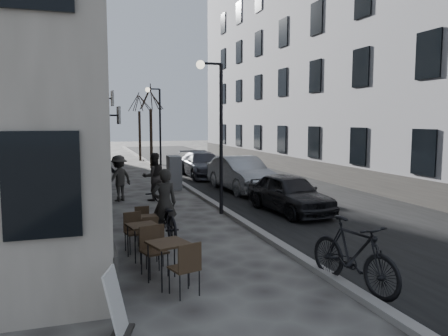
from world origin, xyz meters
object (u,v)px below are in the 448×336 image
car_mid (241,174)px  bicycle (164,217)px  bistro_set_a (168,259)px  pedestrian_near (154,177)px  bistro_set_c (146,227)px  streetlamp_near (216,120)px  car_far (203,165)px  car_near (290,193)px  moped (353,254)px  tree_far (139,101)px  utility_cabinet (174,172)px  tree_near (150,97)px  pedestrian_mid (119,178)px  bistro_set_b (143,238)px  sign_board (117,309)px  streetlamp_far (157,121)px  pedestrian_far (106,177)px

car_mid → bicycle: bearing=-128.4°
bistro_set_a → pedestrian_near: pedestrian_near is taller
car_mid → bistro_set_c: bearing=-129.9°
streetlamp_near → car_far: 10.12m
streetlamp_near → pedestrian_near: size_ratio=2.68×
car_near → moped: (-1.95, -6.58, -0.01)m
streetlamp_near → bistro_set_a: size_ratio=2.92×
tree_far → moped: 28.38m
utility_cabinet → car_mid: 3.15m
tree_near → pedestrian_mid: (-3.00, -11.48, -3.76)m
tree_near → bistro_set_a: tree_near is taller
bistro_set_b → bicycle: bicycle is taller
bistro_set_b → utility_cabinet: utility_cabinet is taller
car_mid → sign_board: bearing=-121.6°
sign_board → car_near: bearing=66.0°
bicycle → pedestrian_near: bearing=-99.9°
pedestrian_mid → bistro_set_b: bearing=53.0°
pedestrian_mid → moped: pedestrian_mid is taller
utility_cabinet → moped: 13.00m
bistro_set_a → car_mid: car_mid is taller
tree_near → tree_far: same height
streetlamp_far → car_near: size_ratio=1.29×
pedestrian_mid → pedestrian_far: 1.37m
bistro_set_c → tree_near: bearing=79.9°
bistro_set_b → car_mid: 10.00m
car_far → utility_cabinet: bearing=-123.0°
bistro_set_b → pedestrian_near: size_ratio=0.86×
tree_near → utility_cabinet: (-0.33, -9.12, -3.90)m
bistro_set_b → streetlamp_near: bearing=42.2°
pedestrian_mid → bistro_set_a: bearing=54.6°
moped → bistro_set_b: bearing=128.4°
tree_near → bicycle: (-2.27, -17.43, -4.09)m
streetlamp_near → pedestrian_mid: 5.10m
pedestrian_far → car_near: pedestrian_far is taller
streetlamp_near → bistro_set_c: 4.80m
utility_cabinet → pedestrian_near: pedestrian_near is taller
tree_far → car_mid: tree_far is taller
pedestrian_near → bicycle: bearing=73.3°
bicycle → streetlamp_far: bearing=-102.5°
bistro_set_a → pedestrian_mid: size_ratio=0.96×
tree_near → bicycle: size_ratio=2.60×
pedestrian_far → sign_board: bearing=-90.9°
pedestrian_far → pedestrian_mid: bearing=-70.6°
streetlamp_far → utility_cabinet: bearing=-92.4°
bistro_set_c → moped: moped is taller
streetlamp_far → sign_board: bearing=-101.1°
bistro_set_a → moped: size_ratio=0.79×
bicycle → sign_board: bearing=68.6°
bistro_set_b → pedestrian_mid: (0.07, 7.58, 0.42)m
streetlamp_near → streetlamp_far: same height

